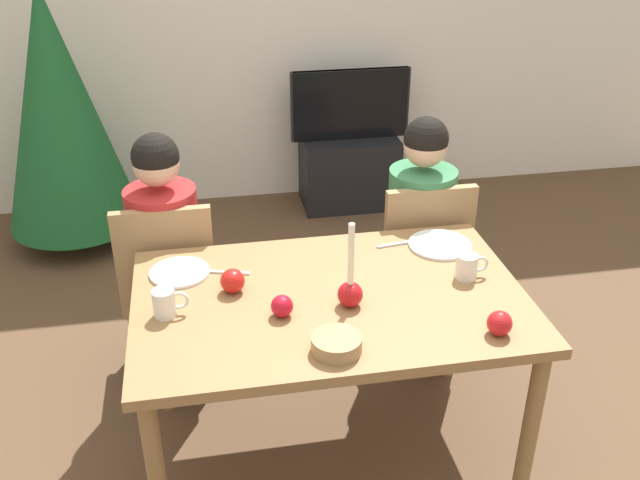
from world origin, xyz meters
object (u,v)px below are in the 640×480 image
(christmas_tree, at_px, (58,109))
(mug_left, at_px, (165,303))
(chair_right, at_px, (420,257))
(person_right_child, at_px, (418,243))
(dining_table, at_px, (330,315))
(mug_right, at_px, (468,266))
(apple_near_candle, at_px, (233,281))
(plate_left, at_px, (180,272))
(tv, at_px, (350,104))
(apple_by_left_plate, at_px, (282,306))
(tv_stand, at_px, (349,171))
(apple_by_right_mug, at_px, (500,323))
(plate_right, at_px, (440,245))
(person_left_child, at_px, (168,265))
(bowl_walnuts, at_px, (337,344))
(chair_left, at_px, (169,281))
(candle_centerpiece, at_px, (350,289))

(christmas_tree, relative_size, mug_left, 13.39)
(chair_right, bearing_deg, person_right_child, 90.00)
(dining_table, xyz_separation_m, person_right_child, (0.54, 0.64, -0.10))
(mug_right, relative_size, apple_near_candle, 1.40)
(person_right_child, relative_size, plate_left, 5.17)
(tv, relative_size, apple_by_left_plate, 10.17)
(tv_stand, distance_m, apple_by_right_mug, 2.69)
(plate_right, height_order, apple_by_right_mug, apple_by_right_mug)
(mug_left, bearing_deg, person_left_child, 91.53)
(mug_left, distance_m, bowl_walnuts, 0.61)
(plate_left, distance_m, apple_near_candle, 0.25)
(christmas_tree, distance_m, apple_by_left_plate, 2.39)
(person_left_child, height_order, tv_stand, person_left_child)
(chair_left, bearing_deg, mug_left, -88.39)
(candle_centerpiece, bearing_deg, plate_right, 38.24)
(tv, relative_size, apple_near_candle, 8.85)
(mug_left, bearing_deg, mug_right, 2.69)
(candle_centerpiece, xyz_separation_m, plate_right, (0.45, 0.35, -0.06))
(chair_right, relative_size, apple_by_left_plate, 11.58)
(dining_table, xyz_separation_m, tv, (0.59, 2.30, 0.04))
(tv, height_order, christmas_tree, christmas_tree)
(christmas_tree, distance_m, apple_by_right_mug, 2.93)
(apple_by_left_plate, bearing_deg, plate_right, 28.52)
(plate_right, bearing_deg, mug_right, -85.86)
(person_right_child, relative_size, bowl_walnuts, 7.21)
(chair_left, distance_m, mug_right, 1.29)
(chair_right, height_order, apple_by_left_plate, chair_right)
(bowl_walnuts, height_order, apple_by_left_plate, apple_by_left_plate)
(candle_centerpiece, distance_m, apple_by_right_mug, 0.51)
(person_left_child, bearing_deg, tv_stand, 54.61)
(plate_right, relative_size, mug_left, 2.05)
(chair_left, distance_m, mug_left, 0.69)
(person_left_child, distance_m, apple_by_left_plate, 0.87)
(mug_right, bearing_deg, tv, 88.42)
(tv, bearing_deg, apple_near_candle, -112.74)
(dining_table, relative_size, tv, 1.77)
(chair_right, height_order, plate_right, chair_right)
(mug_right, bearing_deg, apple_by_left_plate, -169.96)
(christmas_tree, height_order, plate_right, christmas_tree)
(chair_left, distance_m, apple_by_left_plate, 0.86)
(dining_table, height_order, chair_left, chair_left)
(christmas_tree, relative_size, apple_near_candle, 18.52)
(chair_left, xyz_separation_m, tv, (1.18, 1.69, 0.20))
(mug_right, bearing_deg, christmas_tree, 130.16)
(dining_table, xyz_separation_m, candle_centerpiece, (0.06, -0.07, 0.15))
(plate_left, bearing_deg, person_left_child, 99.36)
(tv, bearing_deg, plate_left, -118.54)
(person_left_child, height_order, christmas_tree, christmas_tree)
(chair_right, bearing_deg, apple_by_left_plate, -135.97)
(person_left_child, distance_m, plate_left, 0.44)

